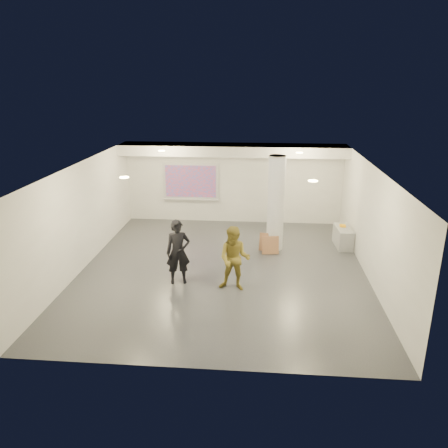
# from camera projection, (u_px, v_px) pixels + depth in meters

# --- Properties ---
(floor) EXTENTS (8.00, 9.00, 0.01)m
(floor) POSITION_uv_depth(u_px,v_px,m) (223.00, 270.00, 12.47)
(floor) COLOR #36383D
(floor) RESTS_ON ground
(ceiling) EXTENTS (8.00, 9.00, 0.01)m
(ceiling) POSITION_uv_depth(u_px,v_px,m) (223.00, 166.00, 11.52)
(ceiling) COLOR silver
(ceiling) RESTS_ON floor
(wall_back) EXTENTS (8.00, 0.01, 3.00)m
(wall_back) POSITION_uv_depth(u_px,v_px,m) (233.00, 183.00, 16.24)
(wall_back) COLOR silver
(wall_back) RESTS_ON floor
(wall_front) EXTENTS (8.00, 0.01, 3.00)m
(wall_front) POSITION_uv_depth(u_px,v_px,m) (200.00, 298.00, 7.74)
(wall_front) COLOR silver
(wall_front) RESTS_ON floor
(wall_left) EXTENTS (0.01, 9.00, 3.00)m
(wall_left) POSITION_uv_depth(u_px,v_px,m) (82.00, 216.00, 12.32)
(wall_left) COLOR silver
(wall_left) RESTS_ON floor
(wall_right) EXTENTS (0.01, 9.00, 3.00)m
(wall_right) POSITION_uv_depth(u_px,v_px,m) (372.00, 224.00, 11.67)
(wall_right) COLOR silver
(wall_right) RESTS_ON floor
(soffit_band) EXTENTS (8.00, 1.10, 0.36)m
(soffit_band) POSITION_uv_depth(u_px,v_px,m) (233.00, 150.00, 15.31)
(soffit_band) COLOR silver
(soffit_band) RESTS_ON ceiling
(downlight_nw) EXTENTS (0.22, 0.22, 0.02)m
(downlight_nw) POSITION_uv_depth(u_px,v_px,m) (162.00, 151.00, 14.06)
(downlight_nw) COLOR #FDE78C
(downlight_nw) RESTS_ON ceiling
(downlight_ne) EXTENTS (0.22, 0.22, 0.02)m
(downlight_ne) POSITION_uv_depth(u_px,v_px,m) (299.00, 153.00, 13.71)
(downlight_ne) COLOR #FDE78C
(downlight_ne) RESTS_ON ceiling
(downlight_sw) EXTENTS (0.22, 0.22, 0.02)m
(downlight_sw) POSITION_uv_depth(u_px,v_px,m) (124.00, 177.00, 10.28)
(downlight_sw) COLOR #FDE78C
(downlight_sw) RESTS_ON ceiling
(downlight_se) EXTENTS (0.22, 0.22, 0.02)m
(downlight_se) POSITION_uv_depth(u_px,v_px,m) (313.00, 181.00, 9.93)
(downlight_se) COLOR #FDE78C
(downlight_se) RESTS_ON ceiling
(column) EXTENTS (0.52, 0.52, 3.00)m
(column) POSITION_uv_depth(u_px,v_px,m) (276.00, 204.00, 13.57)
(column) COLOR silver
(column) RESTS_ON floor
(projection_screen) EXTENTS (2.10, 0.13, 1.42)m
(projection_screen) POSITION_uv_depth(u_px,v_px,m) (191.00, 182.00, 16.32)
(projection_screen) COLOR silver
(projection_screen) RESTS_ON wall_back
(credenza) EXTENTS (0.52, 1.11, 0.63)m
(credenza) POSITION_uv_depth(u_px,v_px,m) (343.00, 237.00, 14.12)
(credenza) COLOR gray
(credenza) RESTS_ON floor
(postit_pad) EXTENTS (0.22, 0.29, 0.03)m
(postit_pad) POSITION_uv_depth(u_px,v_px,m) (343.00, 226.00, 14.18)
(postit_pad) COLOR #FEA906
(postit_pad) RESTS_ON credenza
(cardboard_back) EXTENTS (0.54, 0.22, 0.57)m
(cardboard_back) POSITION_uv_depth(u_px,v_px,m) (270.00, 245.00, 13.53)
(cardboard_back) COLOR #8E5F3F
(cardboard_back) RESTS_ON floor
(cardboard_front) EXTENTS (0.54, 0.29, 0.56)m
(cardboard_front) POSITION_uv_depth(u_px,v_px,m) (267.00, 242.00, 13.79)
(cardboard_front) COLOR #8E5F3F
(cardboard_front) RESTS_ON floor
(woman) EXTENTS (0.72, 0.57, 1.74)m
(woman) POSITION_uv_depth(u_px,v_px,m) (178.00, 252.00, 11.43)
(woman) COLOR black
(woman) RESTS_ON floor
(man) EXTENTS (0.90, 0.75, 1.70)m
(man) POSITION_uv_depth(u_px,v_px,m) (234.00, 259.00, 11.07)
(man) COLOR olive
(man) RESTS_ON floor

